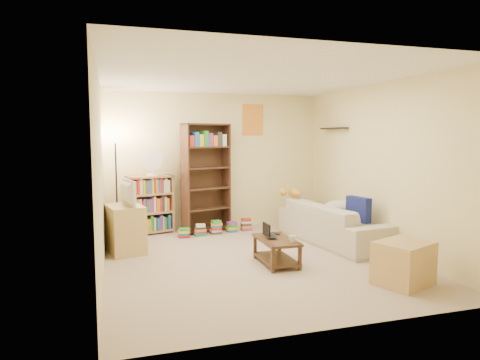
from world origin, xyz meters
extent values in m
plane|color=#C1AE90|center=(0.00, 0.00, 0.00)|extent=(4.50, 4.50, 0.00)
cube|color=beige|center=(0.00, 2.25, 1.25)|extent=(4.00, 0.04, 2.50)
cube|color=beige|center=(0.00, -2.25, 1.25)|extent=(4.00, 0.04, 2.50)
cube|color=beige|center=(-2.00, 0.00, 1.25)|extent=(0.04, 4.50, 2.50)
cube|color=beige|center=(2.00, 0.00, 1.25)|extent=(0.04, 4.50, 2.50)
cube|color=white|center=(0.00, 0.00, 2.50)|extent=(4.00, 4.50, 0.04)
cube|color=red|center=(0.72, 2.24, 2.02)|extent=(0.40, 0.02, 0.58)
cube|color=black|center=(1.92, 1.30, 1.85)|extent=(0.12, 0.80, 0.03)
imported|color=beige|center=(1.55, 0.57, 0.32)|extent=(2.38, 1.37, 0.63)
cube|color=navy|center=(1.71, 0.11, 0.61)|extent=(0.21, 0.44, 0.38)
ellipsoid|color=beige|center=(1.70, 0.64, 0.54)|extent=(0.58, 0.42, 0.25)
ellipsoid|color=gold|center=(1.21, 1.37, 0.72)|extent=(0.42, 0.22, 0.16)
sphere|color=gold|center=(0.98, 1.34, 0.74)|extent=(0.14, 0.14, 0.14)
cube|color=#482A1C|center=(0.22, -0.29, 0.33)|extent=(0.44, 0.78, 0.03)
cube|color=#482A1C|center=(0.22, -0.29, 0.07)|extent=(0.41, 0.75, 0.03)
cube|color=#482A1C|center=(0.04, -0.63, 0.17)|extent=(0.04, 0.04, 0.35)
cube|color=#482A1C|center=(0.41, -0.63, 0.17)|extent=(0.04, 0.04, 0.35)
cube|color=#482A1C|center=(0.04, 0.06, 0.17)|extent=(0.04, 0.04, 0.35)
cube|color=#482A1C|center=(0.41, 0.06, 0.17)|extent=(0.04, 0.04, 0.35)
imported|color=black|center=(0.23, -0.18, 0.36)|extent=(0.45, 0.38, 0.03)
cube|color=white|center=(0.12, -0.18, 0.45)|extent=(0.01, 0.26, 0.17)
imported|color=white|center=(0.34, -0.53, 0.39)|extent=(0.16, 0.16, 0.09)
cube|color=black|center=(0.31, -0.02, 0.36)|extent=(0.08, 0.15, 0.02)
cube|color=tan|center=(-1.70, 0.90, 0.35)|extent=(0.60, 0.74, 0.70)
imported|color=black|center=(-1.70, 0.90, 0.89)|extent=(0.69, 0.37, 0.38)
cube|color=#3F2518|center=(-0.25, 1.94, 0.97)|extent=(0.92, 0.54, 1.93)
cube|color=tan|center=(-1.24, 2.05, 0.51)|extent=(0.85, 0.51, 1.03)
cylinder|color=white|center=(-1.19, 2.03, 1.05)|extent=(0.21, 0.21, 0.04)
cylinder|color=white|center=(-1.19, 2.03, 1.15)|extent=(0.02, 0.02, 0.21)
cylinder|color=white|center=(-1.19, 2.00, 1.31)|extent=(0.36, 0.06, 0.36)
cylinder|color=black|center=(-1.80, 1.77, 0.01)|extent=(0.26, 0.26, 0.03)
cylinder|color=black|center=(-1.80, 1.77, 0.81)|extent=(0.03, 0.03, 1.62)
cone|color=#FFE5C6|center=(-1.80, 1.77, 1.66)|extent=(0.29, 0.29, 0.13)
cube|color=tan|center=(1.52, 1.72, 0.25)|extent=(0.51, 0.51, 0.50)
cube|color=tan|center=(1.34, -1.44, 0.25)|extent=(0.74, 0.69, 0.50)
cube|color=red|center=(-0.73, 1.56, 0.08)|extent=(0.19, 0.15, 0.17)
cube|color=#1966B2|center=(-0.43, 1.62, 0.10)|extent=(0.19, 0.15, 0.20)
cube|color=gold|center=(-0.14, 1.68, 0.12)|extent=(0.19, 0.15, 0.24)
cube|color=#268C33|center=(0.16, 1.74, 0.09)|extent=(0.19, 0.15, 0.18)
cube|color=#7F338C|center=(0.46, 1.80, 0.11)|extent=(0.19, 0.15, 0.22)
camera|label=1|loc=(-1.86, -5.51, 1.72)|focal=32.00mm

